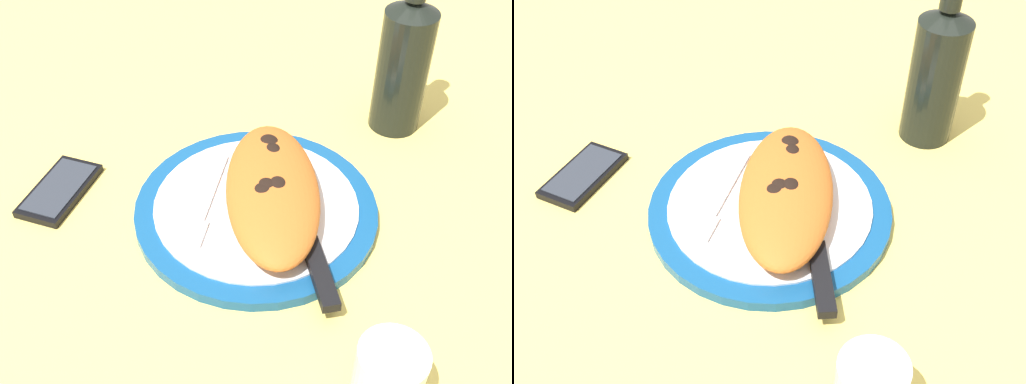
# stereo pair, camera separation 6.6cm
# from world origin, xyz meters

# --- Properties ---
(ground_plane) EXTENTS (1.50, 1.50, 0.03)m
(ground_plane) POSITION_xyz_m (0.00, 0.00, -0.01)
(ground_plane) COLOR #EACC60
(plate) EXTENTS (0.30, 0.30, 0.02)m
(plate) POSITION_xyz_m (0.00, 0.00, 0.01)
(plate) COLOR navy
(plate) RESTS_ON ground_plane
(calzone) EXTENTS (0.26, 0.13, 0.05)m
(calzone) POSITION_xyz_m (-0.00, 0.02, 0.04)
(calzone) COLOR #C16023
(calzone) RESTS_ON plate
(fork) EXTENTS (0.16, 0.04, 0.00)m
(fork) POSITION_xyz_m (0.01, -0.06, 0.02)
(fork) COLOR silver
(fork) RESTS_ON plate
(knife) EXTENTS (0.23, 0.07, 0.01)m
(knife) POSITION_xyz_m (0.08, 0.07, 0.02)
(knife) COLOR silver
(knife) RESTS_ON plate
(smartphone) EXTENTS (0.13, 0.09, 0.01)m
(smartphone) POSITION_xyz_m (-0.03, -0.25, 0.01)
(smartphone) COLOR black
(smartphone) RESTS_ON ground_plane
(wine_bottle) EXTENTS (0.07, 0.07, 0.27)m
(wine_bottle) POSITION_xyz_m (-0.19, 0.19, 0.10)
(wine_bottle) COLOR black
(wine_bottle) RESTS_ON ground_plane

